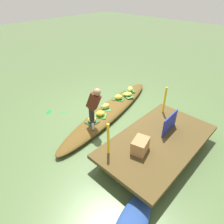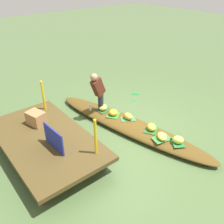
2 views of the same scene
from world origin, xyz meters
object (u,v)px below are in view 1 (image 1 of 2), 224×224
(water_bottle, at_px, (93,126))
(banana_bunch_5, at_px, (100,113))
(banana_bunch_1, at_px, (106,106))
(vendor_person, at_px, (94,104))
(produce_crate, at_px, (140,146))
(vendor_boat, at_px, (110,111))
(banana_bunch_2, at_px, (92,119))
(market_banner, at_px, (170,123))
(banana_bunch_4, at_px, (128,94))
(banana_bunch_0, at_px, (130,89))
(banana_bunch_3, at_px, (119,97))

(water_bottle, bearing_deg, banana_bunch_5, -150.72)
(banana_bunch_1, bearing_deg, water_bottle, 26.65)
(banana_bunch_1, relative_size, water_bottle, 1.42)
(vendor_person, xyz_separation_m, produce_crate, (0.18, 1.80, -0.30))
(vendor_boat, height_order, banana_bunch_2, banana_bunch_2)
(market_banner, relative_size, produce_crate, 1.65)
(banana_bunch_4, bearing_deg, banana_bunch_0, -154.87)
(water_bottle, distance_m, market_banner, 2.13)
(vendor_boat, bearing_deg, produce_crate, 50.19)
(banana_bunch_4, bearing_deg, water_bottle, 14.11)
(vendor_person, height_order, produce_crate, vendor_person)
(market_banner, bearing_deg, banana_bunch_0, -123.22)
(banana_bunch_1, height_order, banana_bunch_3, banana_bunch_1)
(vendor_boat, height_order, produce_crate, produce_crate)
(vendor_person, relative_size, produce_crate, 2.78)
(banana_bunch_2, xyz_separation_m, produce_crate, (0.20, 1.93, 0.30))
(banana_bunch_0, distance_m, banana_bunch_2, 2.42)
(banana_bunch_3, xyz_separation_m, market_banner, (0.66, 2.39, 0.39))
(banana_bunch_1, xyz_separation_m, banana_bunch_3, (-0.76, -0.11, -0.00))
(banana_bunch_3, relative_size, water_bottle, 1.40)
(banana_bunch_2, distance_m, water_bottle, 0.36)
(vendor_person, bearing_deg, water_bottle, 37.36)
(banana_bunch_4, bearing_deg, produce_crate, 44.80)
(vendor_boat, relative_size, market_banner, 6.95)
(market_banner, bearing_deg, vendor_boat, -92.76)
(banana_bunch_0, distance_m, produce_crate, 3.51)
(vendor_person, bearing_deg, banana_bunch_4, -168.63)
(banana_bunch_2, height_order, banana_bunch_5, banana_bunch_2)
(vendor_boat, xyz_separation_m, vendor_person, (0.95, 0.29, 0.81))
(banana_bunch_4, xyz_separation_m, vendor_person, (2.04, 0.41, 0.62))
(banana_bunch_0, height_order, banana_bunch_5, banana_bunch_0)
(banana_bunch_3, bearing_deg, banana_bunch_2, 12.41)
(market_banner, bearing_deg, produce_crate, -8.25)
(banana_bunch_2, distance_m, vendor_person, 0.62)
(banana_bunch_5, bearing_deg, banana_bunch_0, -169.13)
(banana_bunch_3, bearing_deg, banana_bunch_0, -173.61)
(vendor_person, height_order, water_bottle, vendor_person)
(banana_bunch_0, xyz_separation_m, banana_bunch_3, (0.77, 0.09, -0.01))
(banana_bunch_5, height_order, produce_crate, produce_crate)
(banana_bunch_0, bearing_deg, water_bottle, 15.68)
(banana_bunch_3, xyz_separation_m, banana_bunch_5, (1.20, 0.29, -0.01))
(banana_bunch_4, bearing_deg, banana_bunch_5, 7.51)
(banana_bunch_2, distance_m, banana_bunch_5, 0.41)
(banana_bunch_0, distance_m, banana_bunch_5, 2.00)
(banana_bunch_0, bearing_deg, market_banner, 60.01)
(banana_bunch_3, bearing_deg, produce_crate, 51.75)
(banana_bunch_2, height_order, banana_bunch_4, banana_bunch_2)
(market_banner, bearing_deg, banana_bunch_5, -78.79)
(vendor_person, relative_size, market_banner, 1.68)
(vendor_boat, distance_m, market_banner, 2.26)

